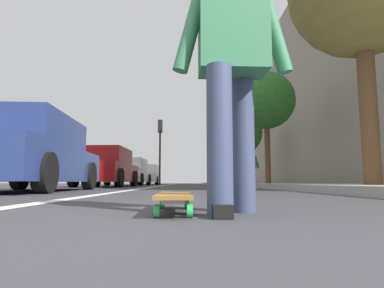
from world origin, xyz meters
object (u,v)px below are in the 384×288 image
Objects in this scene: parked_car_mid at (107,168)px; street_tree_mid at (266,101)px; parked_car_near at (30,155)px; skater_person at (232,54)px; traffic_light at (160,140)px; skateboard at (174,197)px; parked_car_far at (129,173)px; pedestrian_distant at (252,166)px; parked_car_end at (147,175)px; street_tree_far at (240,133)px.

street_tree_mid reaches higher than parked_car_mid.
street_tree_mid reaches higher than parked_car_near.
traffic_light is at bearing 6.08° from skater_person.
parked_car_mid is at bearing 15.83° from skateboard.
parked_car_far reaches higher than skateboard.
parked_car_near is at bearing 35.90° from skater_person.
parked_car_mid is at bearing 168.87° from traffic_light.
parked_car_far is 2.49× the size of pedestrian_distant.
skater_person is at bearing 165.09° from street_tree_mid.
pedestrian_distant is (2.94, -6.31, 0.24)m from parked_car_mid.
street_tree_far is (-4.44, -6.42, 2.61)m from parked_car_end.
skateboard is at bearing -146.10° from parked_car_near.
parked_car_mid is 5.60m from parked_car_far.
parked_car_near is 1.01× the size of parked_car_end.
parked_car_near is at bearing 154.89° from street_tree_far.
parked_car_far is 1.03× the size of traffic_light.
skateboard is at bearing -174.95° from traffic_light.
skateboard is 0.52× the size of skater_person.
skater_person is at bearing -162.72° from parked_car_mid.
skater_person is at bearing 170.60° from street_tree_far.
skater_person is at bearing -171.79° from parked_car_end.
traffic_light is at bearing 36.62° from street_tree_mid.
parked_car_far is at bearing 178.43° from parked_car_end.
skateboard is 5.57m from parked_car_near.
skateboard is at bearing -169.09° from parked_car_far.
skateboard is 19.09m from street_tree_far.
traffic_light is at bearing -40.75° from parked_car_far.
parked_car_near is 1.10× the size of parked_car_far.
traffic_light reaches higher than parked_car_far.
traffic_light reaches higher than skateboard.
street_tree_far reaches higher than skater_person.
skater_person is at bearing -173.92° from traffic_light.
traffic_light is (1.80, -1.55, 2.11)m from parked_car_far.
traffic_light is (18.23, 1.61, 2.74)m from skateboard.
parked_car_end is at bearing -0.39° from parked_car_mid.
pedestrian_distant is (-4.46, -4.85, -1.87)m from traffic_light.
parked_car_end is at bearing -1.57° from parked_car_far.
parked_car_near is 11.83m from parked_car_far.
traffic_light is (7.40, -1.46, 2.10)m from parked_car_mid.
pedestrian_distant is at bearing -64.97° from parked_car_mid.
parked_car_near is 11.15m from pedestrian_distant.
traffic_light reaches higher than parked_car_mid.
skateboard is at bearing -172.58° from parked_car_end.
parked_car_near is 1.08× the size of parked_car_mid.
parked_car_end is at bearing 7.42° from skateboard.
traffic_light is (-4.71, -1.37, 2.13)m from parked_car_end.
street_tree_mid is (6.85, -6.52, 2.88)m from parked_car_near.
parked_car_mid reaches higher than parked_car_far.
street_tree_mid is (0.62, -6.50, 2.88)m from parked_car_mid.
skateboard is 14.17m from pedestrian_distant.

